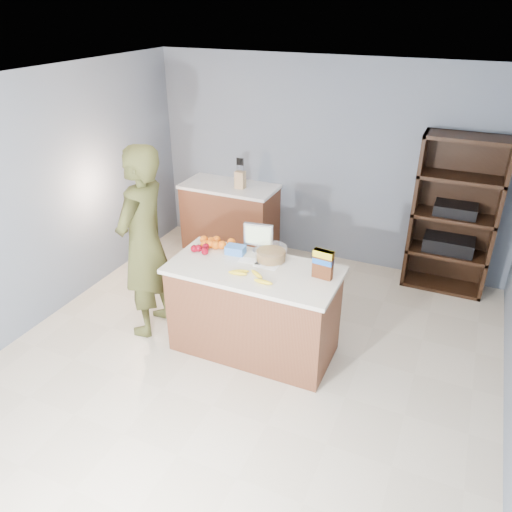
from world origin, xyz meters
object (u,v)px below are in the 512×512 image
at_px(counter_peninsula, 254,313).
at_px(cereal_box, 323,262).
at_px(person, 144,243).
at_px(tv, 258,236).
at_px(shelving_unit, 454,217).

height_order(counter_peninsula, cereal_box, cereal_box).
bearing_deg(person, cereal_box, 92.43).
relative_size(person, tv, 6.84).
bearing_deg(shelving_unit, person, -141.38).
bearing_deg(counter_peninsula, tv, 106.83).
bearing_deg(tv, cereal_box, -18.89).
height_order(counter_peninsula, person, person).
height_order(counter_peninsula, shelving_unit, shelving_unit).
distance_m(shelving_unit, person, 3.42).
distance_m(counter_peninsula, cereal_box, 0.89).
relative_size(counter_peninsula, cereal_box, 5.92).
relative_size(counter_peninsula, tv, 5.53).
height_order(shelving_unit, tv, shelving_unit).
height_order(shelving_unit, person, person).
bearing_deg(shelving_unit, cereal_box, -115.51).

